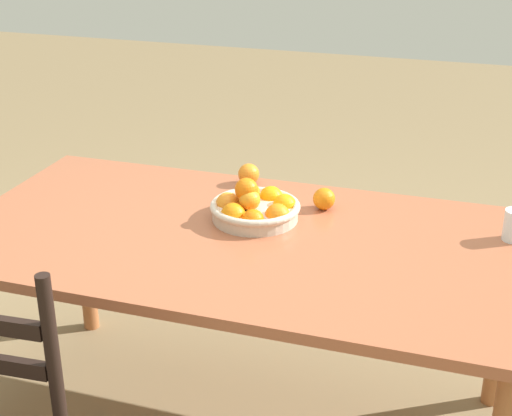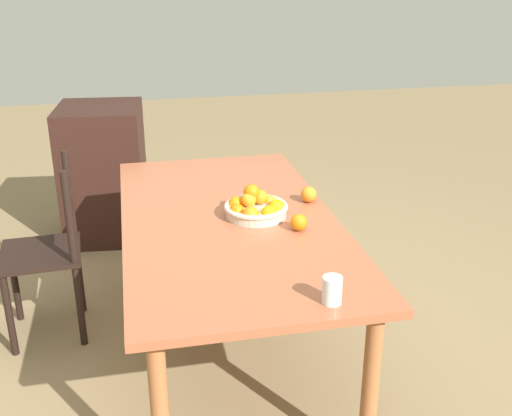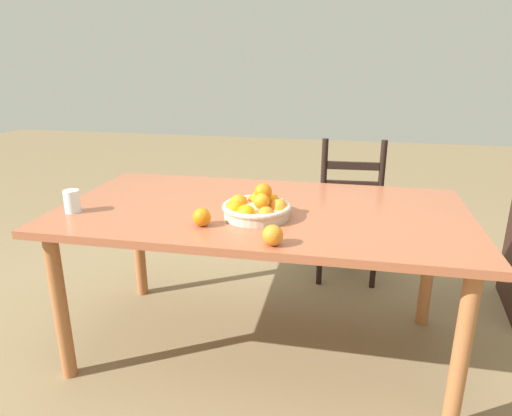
{
  "view_description": "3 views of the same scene",
  "coord_description": "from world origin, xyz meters",
  "px_view_note": "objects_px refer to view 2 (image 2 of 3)",
  "views": [
    {
      "loc": [
        -0.68,
        1.99,
        1.75
      ],
      "look_at": [
        -0.0,
        -0.13,
        0.77
      ],
      "focal_mm": 52.69,
      "sensor_mm": 36.0,
      "label": 1
    },
    {
      "loc": [
        -2.55,
        0.41,
        1.84
      ],
      "look_at": [
        -0.0,
        -0.13,
        0.77
      ],
      "focal_mm": 43.27,
      "sensor_mm": 36.0,
      "label": 2
    },
    {
      "loc": [
        0.36,
        -1.92,
        1.39
      ],
      "look_at": [
        -0.0,
        -0.13,
        0.77
      ],
      "focal_mm": 32.04,
      "sensor_mm": 36.0,
      "label": 3
    }
  ],
  "objects_px": {
    "chair_near_window": "(49,254)",
    "fruit_bowl": "(256,208)",
    "cabinet": "(104,173)",
    "drinking_glass": "(332,290)",
    "orange_loose_0": "(309,194)",
    "orange_loose_1": "(299,222)",
    "dining_table": "(229,233)"
  },
  "relations": [
    {
      "from": "fruit_bowl",
      "to": "chair_near_window",
      "type": "bearing_deg",
      "value": 68.26
    },
    {
      "from": "dining_table",
      "to": "chair_near_window",
      "type": "height_order",
      "value": "chair_near_window"
    },
    {
      "from": "chair_near_window",
      "to": "drinking_glass",
      "type": "xyz_separation_m",
      "value": [
        -1.19,
        -1.08,
        0.34
      ]
    },
    {
      "from": "cabinet",
      "to": "orange_loose_1",
      "type": "bearing_deg",
      "value": -148.14
    },
    {
      "from": "fruit_bowl",
      "to": "drinking_glass",
      "type": "xyz_separation_m",
      "value": [
        -0.8,
        -0.1,
        0.01
      ]
    },
    {
      "from": "orange_loose_1",
      "to": "drinking_glass",
      "type": "bearing_deg",
      "value": 175.14
    },
    {
      "from": "orange_loose_1",
      "to": "drinking_glass",
      "type": "height_order",
      "value": "drinking_glass"
    },
    {
      "from": "dining_table",
      "to": "drinking_glass",
      "type": "distance_m",
      "value": 0.84
    },
    {
      "from": "orange_loose_0",
      "to": "orange_loose_1",
      "type": "height_order",
      "value": "orange_loose_0"
    },
    {
      "from": "orange_loose_0",
      "to": "cabinet",
      "type": "bearing_deg",
      "value": 34.71
    },
    {
      "from": "chair_near_window",
      "to": "fruit_bowl",
      "type": "height_order",
      "value": "chair_near_window"
    },
    {
      "from": "cabinet",
      "to": "drinking_glass",
      "type": "relative_size",
      "value": 9.33
    },
    {
      "from": "dining_table",
      "to": "orange_loose_1",
      "type": "xyz_separation_m",
      "value": [
        -0.19,
        -0.27,
        0.11
      ]
    },
    {
      "from": "chair_near_window",
      "to": "orange_loose_1",
      "type": "height_order",
      "value": "chair_near_window"
    },
    {
      "from": "chair_near_window",
      "to": "drinking_glass",
      "type": "relative_size",
      "value": 9.43
    },
    {
      "from": "dining_table",
      "to": "drinking_glass",
      "type": "xyz_separation_m",
      "value": [
        -0.8,
        -0.22,
        0.13
      ]
    },
    {
      "from": "chair_near_window",
      "to": "dining_table",
      "type": "bearing_deg",
      "value": 62.04
    },
    {
      "from": "drinking_glass",
      "to": "chair_near_window",
      "type": "bearing_deg",
      "value": 42.18
    },
    {
      "from": "dining_table",
      "to": "chair_near_window",
      "type": "xyz_separation_m",
      "value": [
        0.39,
        0.86,
        -0.21
      ]
    },
    {
      "from": "cabinet",
      "to": "orange_loose_0",
      "type": "bearing_deg",
      "value": -139.72
    },
    {
      "from": "orange_loose_0",
      "to": "drinking_glass",
      "type": "relative_size",
      "value": 0.78
    },
    {
      "from": "dining_table",
      "to": "orange_loose_1",
      "type": "bearing_deg",
      "value": -125.42
    },
    {
      "from": "fruit_bowl",
      "to": "orange_loose_1",
      "type": "bearing_deg",
      "value": -142.29
    },
    {
      "from": "chair_near_window",
      "to": "cabinet",
      "type": "distance_m",
      "value": 1.22
    },
    {
      "from": "cabinet",
      "to": "orange_loose_1",
      "type": "height_order",
      "value": "cabinet"
    },
    {
      "from": "dining_table",
      "to": "drinking_glass",
      "type": "relative_size",
      "value": 18.44
    },
    {
      "from": "chair_near_window",
      "to": "fruit_bowl",
      "type": "relative_size",
      "value": 3.16
    },
    {
      "from": "chair_near_window",
      "to": "fruit_bowl",
      "type": "distance_m",
      "value": 1.11
    },
    {
      "from": "fruit_bowl",
      "to": "orange_loose_0",
      "type": "height_order",
      "value": "fruit_bowl"
    },
    {
      "from": "cabinet",
      "to": "drinking_glass",
      "type": "xyz_separation_m",
      "value": [
        -2.39,
        -0.83,
        0.32
      ]
    },
    {
      "from": "chair_near_window",
      "to": "cabinet",
      "type": "height_order",
      "value": "chair_near_window"
    },
    {
      "from": "cabinet",
      "to": "orange_loose_1",
      "type": "distance_m",
      "value": 2.01
    }
  ]
}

